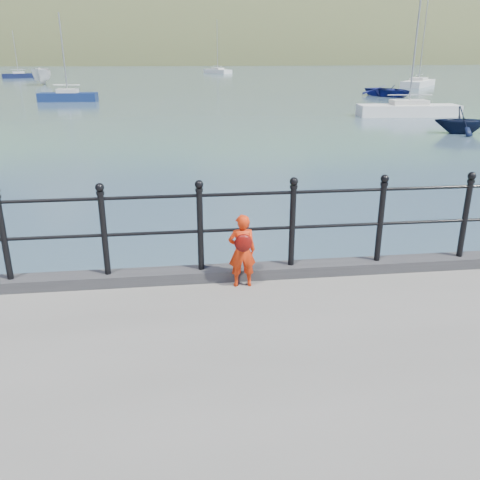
{
  "coord_description": "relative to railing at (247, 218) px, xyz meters",
  "views": [
    {
      "loc": [
        -0.86,
        -6.29,
        3.83
      ],
      "look_at": [
        -0.09,
        -0.2,
        1.55
      ],
      "focal_mm": 38.0,
      "sensor_mm": 36.0,
      "label": 1
    }
  ],
  "objects": [
    {
      "name": "sailboat_left",
      "position": [
        -24.57,
        80.07,
        -1.48
      ],
      "size": [
        5.03,
        3.02,
        7.02
      ],
      "rotation": [
        0.0,
        0.0,
        0.34
      ],
      "color": "black",
      "rests_on": "ground"
    },
    {
      "name": "sailboat_deep",
      "position": [
        7.7,
        95.81,
        -1.48
      ],
      "size": [
        5.13,
        6.63,
        9.67
      ],
      "rotation": [
        0.0,
        0.0,
        -1.02
      ],
      "color": "silver",
      "rests_on": "ground"
    },
    {
      "name": "ground",
      "position": [
        -0.0,
        0.15,
        -1.82
      ],
      "size": [
        600.0,
        600.0,
        0.0
      ],
      "primitive_type": "plane",
      "color": "#2D4251",
      "rests_on": "ground"
    },
    {
      "name": "launch_white",
      "position": [
        -16.78,
        61.75,
        -0.78
      ],
      "size": [
        2.53,
        5.59,
        2.09
      ],
      "primitive_type": "imported",
      "rotation": [
        0.0,
        0.0,
        0.09
      ],
      "color": "silver",
      "rests_on": "ground"
    },
    {
      "name": "sailboat_port",
      "position": [
        -9.47,
        38.39,
        -1.48
      ],
      "size": [
        4.7,
        1.69,
        6.93
      ],
      "rotation": [
        0.0,
        0.0,
        -0.04
      ],
      "color": "navy",
      "rests_on": "ground"
    },
    {
      "name": "sailboat_near",
      "position": [
        13.84,
        25.22,
        -1.48
      ],
      "size": [
        6.41,
        2.28,
        8.63
      ],
      "rotation": [
        0.0,
        0.0,
        -0.09
      ],
      "color": "silver",
      "rests_on": "ground"
    },
    {
      "name": "launch_navy",
      "position": [
        13.21,
        17.83,
        -1.15
      ],
      "size": [
        3.01,
        2.76,
        1.34
      ],
      "primitive_type": "imported",
      "rotation": [
        0.0,
        0.0,
        1.32
      ],
      "color": "black",
      "rests_on": "ground"
    },
    {
      "name": "sailboat_far",
      "position": [
        27.81,
        53.17,
        -1.48
      ],
      "size": [
        6.68,
        7.58,
        11.16
      ],
      "rotation": [
        0.0,
        0.0,
        0.89
      ],
      "color": "silver",
      "rests_on": "ground"
    },
    {
      "name": "launch_blue",
      "position": [
        18.72,
        40.02,
        -1.32
      ],
      "size": [
        5.25,
        5.93,
        1.02
      ],
      "primitive_type": "imported",
      "rotation": [
        0.0,
        0.0,
        0.43
      ],
      "color": "navy",
      "rests_on": "ground"
    },
    {
      "name": "child",
      "position": [
        -0.09,
        -0.26,
        -0.34
      ],
      "size": [
        0.35,
        0.3,
        0.96
      ],
      "rotation": [
        0.0,
        0.0,
        3.16
      ],
      "color": "red",
      "rests_on": "quay"
    },
    {
      "name": "kerb",
      "position": [
        -0.0,
        -0.0,
        -0.75
      ],
      "size": [
        60.0,
        0.3,
        0.15
      ],
      "primitive_type": "cube",
      "color": "#28282B",
      "rests_on": "quay"
    },
    {
      "name": "railing",
      "position": [
        0.0,
        0.0,
        0.0
      ],
      "size": [
        18.11,
        0.11,
        1.2
      ],
      "color": "black",
      "rests_on": "kerb"
    },
    {
      "name": "far_shore",
      "position": [
        38.34,
        239.56,
        -24.39
      ],
      "size": [
        830.0,
        200.0,
        156.0
      ],
      "color": "#333A21",
      "rests_on": "ground"
    }
  ]
}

